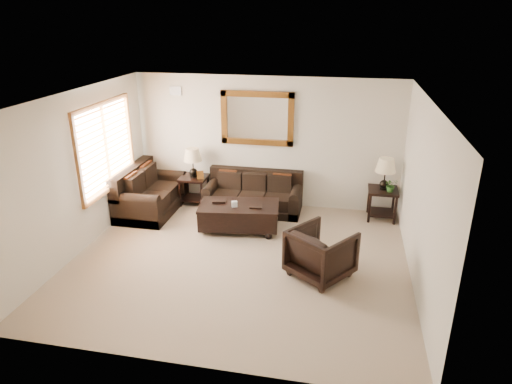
% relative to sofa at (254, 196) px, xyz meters
% --- Properties ---
extents(room, '(5.51, 5.01, 2.71)m').
position_rel_sofa_xyz_m(room, '(0.19, -2.11, 1.06)').
color(room, gray).
rests_on(room, ground).
extents(window, '(0.07, 1.96, 1.66)m').
position_rel_sofa_xyz_m(window, '(-2.51, -1.21, 1.26)').
color(window, white).
rests_on(window, room).
extents(mirror, '(1.50, 0.06, 1.10)m').
position_rel_sofa_xyz_m(mirror, '(0.00, 0.36, 1.56)').
color(mirror, '#502710').
rests_on(mirror, room).
extents(air_vent, '(0.25, 0.02, 0.18)m').
position_rel_sofa_xyz_m(air_vent, '(-1.71, 0.37, 2.06)').
color(air_vent, '#999999').
rests_on(air_vent, room).
extents(sofa, '(1.97, 0.85, 0.81)m').
position_rel_sofa_xyz_m(sofa, '(0.00, 0.00, 0.00)').
color(sofa, black).
rests_on(sofa, room).
extents(loveseat, '(0.99, 1.67, 0.94)m').
position_rel_sofa_xyz_m(loveseat, '(-2.11, -0.51, 0.05)').
color(loveseat, black).
rests_on(loveseat, room).
extents(end_table_left, '(0.56, 0.56, 1.23)m').
position_rel_sofa_xyz_m(end_table_left, '(-1.31, 0.07, 0.51)').
color(end_table_left, black).
rests_on(end_table_left, room).
extents(end_table_right, '(0.57, 0.57, 1.25)m').
position_rel_sofa_xyz_m(end_table_right, '(2.59, 0.07, 0.53)').
color(end_table_right, black).
rests_on(end_table_right, room).
extents(coffee_table, '(1.58, 0.99, 0.63)m').
position_rel_sofa_xyz_m(coffee_table, '(-0.08, -0.97, 0.02)').
color(coffee_table, black).
rests_on(coffee_table, room).
extents(armchair, '(1.15, 1.14, 0.87)m').
position_rel_sofa_xyz_m(armchair, '(1.54, -2.33, 0.14)').
color(armchair, black).
rests_on(armchair, floor).
extents(potted_plant, '(0.32, 0.33, 0.21)m').
position_rel_sofa_xyz_m(potted_plant, '(2.71, -0.04, 0.44)').
color(potted_plant, '#2A581E').
rests_on(potted_plant, end_table_right).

